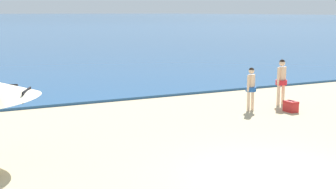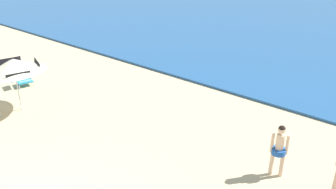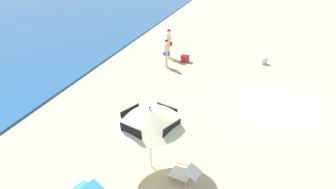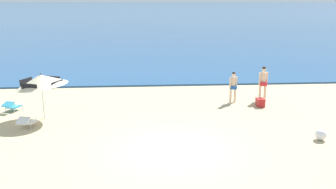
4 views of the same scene
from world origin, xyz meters
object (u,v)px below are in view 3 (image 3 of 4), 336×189
lounge_chair_beside_umbrella (87,189)px  beach_ball (264,60)px  beach_umbrella_striped_main (150,116)px  person_standing_near_shore (169,41)px  person_standing_beside (166,51)px  cooler_box (185,58)px  lounge_chair_under_umbrella (185,173)px

lounge_chair_beside_umbrella → beach_ball: (12.86, -4.55, -0.07)m
beach_umbrella_striped_main → beach_ball: beach_umbrella_striped_main is taller
person_standing_near_shore → beach_ball: 5.74m
person_standing_beside → cooler_box: size_ratio=3.15×
person_standing_beside → beach_ball: (2.05, -5.36, -0.71)m
cooler_box → beach_ball: cooler_box is taller
beach_umbrella_striped_main → lounge_chair_beside_umbrella: 2.63m
lounge_chair_under_umbrella → person_standing_beside: 9.96m
lounge_chair_under_umbrella → person_standing_beside: size_ratio=0.62×
beach_umbrella_striped_main → person_standing_near_shore: (10.66, 2.35, -0.72)m
beach_umbrella_striped_main → cooler_box: beach_umbrella_striped_main is taller
person_standing_beside → person_standing_near_shore: bearing=10.5°
person_standing_near_shore → cooler_box: 1.47m
beach_umbrella_striped_main → beach_ball: 11.65m
lounge_chair_under_umbrella → cooler_box: size_ratio=1.94×
beach_umbrella_striped_main → person_standing_near_shore: bearing=12.4°
lounge_chair_beside_umbrella → cooler_box: (12.00, -0.01, -0.07)m
lounge_chair_under_umbrella → lounge_chair_beside_umbrella: (-1.39, 2.39, 0.01)m
lounge_chair_under_umbrella → person_standing_near_shore: 11.64m
beach_umbrella_striped_main → lounge_chair_under_umbrella: size_ratio=2.47×
beach_umbrella_striped_main → lounge_chair_under_umbrella: 1.92m
person_standing_near_shore → beach_ball: size_ratio=4.24×
person_standing_beside → cooler_box: (1.19, -0.82, -0.72)m
lounge_chair_under_umbrella → cooler_box: 10.87m
lounge_chair_beside_umbrella → person_standing_beside: person_standing_beside is taller
lounge_chair_under_umbrella → beach_ball: size_ratio=2.33×
cooler_box → lounge_chair_beside_umbrella: bearing=180.0°
lounge_chair_under_umbrella → person_standing_beside: bearing=18.8°
cooler_box → person_standing_near_shore: bearing=67.5°
cooler_box → beach_ball: bearing=-79.3°
lounge_chair_beside_umbrella → person_standing_near_shore: size_ratio=0.56×
lounge_chair_under_umbrella → cooler_box: lounge_chair_under_umbrella is taller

